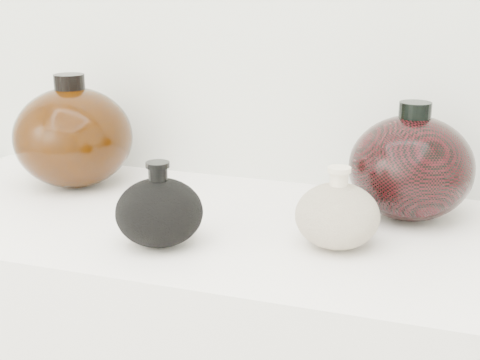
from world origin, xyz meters
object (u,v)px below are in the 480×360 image
(black_gourd_vase, at_px, (159,212))
(right_round_pot, at_px, (411,167))
(cream_gourd_vase, at_px, (337,215))
(left_round_pot, at_px, (73,137))

(black_gourd_vase, xyz_separation_m, right_round_pot, (0.34, 0.24, 0.04))
(cream_gourd_vase, height_order, left_round_pot, left_round_pot)
(cream_gourd_vase, bearing_deg, black_gourd_vase, -163.14)
(black_gourd_vase, relative_size, right_round_pot, 0.60)
(cream_gourd_vase, bearing_deg, right_round_pot, 61.70)
(left_round_pot, height_order, right_round_pot, left_round_pot)
(cream_gourd_vase, distance_m, left_round_pot, 0.55)
(black_gourd_vase, bearing_deg, left_round_pot, 142.05)
(cream_gourd_vase, relative_size, right_round_pot, 0.55)
(black_gourd_vase, distance_m, cream_gourd_vase, 0.26)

